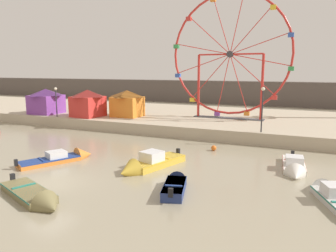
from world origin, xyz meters
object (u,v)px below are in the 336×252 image
motorboat_navy_blue (175,185)px  carnival_booth_orange_canopy (127,103)px  carnival_booth_purple_stall (46,101)px  motorboat_mustard_yellow (147,164)px  promenade_lamp_near (262,103)px  mooring_buoy_orange (214,148)px  motorboat_olive_wood (36,198)px  motorboat_orange_hull (64,158)px  carnival_booth_red_striped (88,103)px  motorboat_white_red_stripe (294,168)px  promenade_lamp_far (56,97)px  motorboat_pale_grey (330,194)px  ferris_wheel_red_frame (230,56)px

motorboat_navy_blue → carnival_booth_orange_canopy: (-13.13, 16.64, 2.47)m
carnival_booth_purple_stall → motorboat_mustard_yellow: bearing=-31.8°
promenade_lamp_near → mooring_buoy_orange: promenade_lamp_near is taller
mooring_buoy_orange → promenade_lamp_near: bearing=49.1°
motorboat_mustard_yellow → carnival_booth_purple_stall: carnival_booth_purple_stall is taller
motorboat_olive_wood → mooring_buoy_orange: bearing=91.0°
motorboat_navy_blue → carnival_booth_purple_stall: bearing=41.9°
motorboat_orange_hull → carnival_booth_red_striped: carnival_booth_red_striped is taller
motorboat_mustard_yellow → carnival_booth_orange_canopy: 17.32m
motorboat_olive_wood → carnival_booth_red_striped: size_ratio=1.42×
motorboat_white_red_stripe → motorboat_orange_hull: (-15.48, -4.18, -0.01)m
motorboat_orange_hull → mooring_buoy_orange: 11.75m
motorboat_white_red_stripe → motorboat_navy_blue: motorboat_white_red_stripe is taller
carnival_booth_orange_canopy → motorboat_navy_blue: bearing=-50.6°
motorboat_mustard_yellow → mooring_buoy_orange: motorboat_mustard_yellow is taller
promenade_lamp_far → motorboat_navy_blue: bearing=-32.5°
motorboat_orange_hull → motorboat_pale_grey: (17.41, 0.08, 0.02)m
motorboat_pale_grey → carnival_booth_red_striped: size_ratio=1.29×
ferris_wheel_red_frame → mooring_buoy_orange: 13.24m
ferris_wheel_red_frame → motorboat_orange_hull: bearing=-113.0°
motorboat_orange_hull → carnival_booth_orange_canopy: 15.32m
promenade_lamp_near → promenade_lamp_far: size_ratio=1.16×
mooring_buoy_orange → motorboat_pale_grey: bearing=-41.5°
motorboat_navy_blue → carnival_booth_orange_canopy: 21.34m
motorboat_navy_blue → carnival_booth_red_striped: carnival_booth_red_striped is taller
motorboat_mustard_yellow → carnival_booth_orange_canopy: size_ratio=1.62×
motorboat_navy_blue → ferris_wheel_red_frame: ferris_wheel_red_frame is taller
motorboat_orange_hull → motorboat_olive_wood: bearing=-122.0°
carnival_booth_red_striped → carnival_booth_purple_stall: (-6.42, 0.04, -0.03)m
motorboat_orange_hull → carnival_booth_orange_canopy: carnival_booth_orange_canopy is taller
motorboat_orange_hull → ferris_wheel_red_frame: 21.08m
motorboat_white_red_stripe → motorboat_orange_hull: motorboat_white_red_stripe is taller
carnival_booth_orange_canopy → promenade_lamp_near: 16.22m
ferris_wheel_red_frame → promenade_lamp_far: (-18.50, -6.90, -4.59)m
motorboat_mustard_yellow → motorboat_navy_blue: bearing=66.7°
motorboat_olive_wood → motorboat_navy_blue: bearing=59.7°
motorboat_olive_wood → carnival_booth_red_striped: (-11.63, 19.24, 2.56)m
ferris_wheel_red_frame → carnival_booth_orange_canopy: 12.76m
motorboat_navy_blue → carnival_booth_red_striped: size_ratio=1.02×
carnival_booth_red_striped → motorboat_pale_grey: bearing=-22.6°
motorboat_olive_wood → promenade_lamp_near: bearing=86.0°
promenade_lamp_far → motorboat_pale_grey: bearing=-21.4°
motorboat_pale_grey → motorboat_olive_wood: size_ratio=0.91×
motorboat_pale_grey → promenade_lamp_near: (-5.12, 11.03, 3.46)m
motorboat_white_red_stripe → promenade_lamp_near: promenade_lamp_near is taller
motorboat_pale_grey → carnival_booth_orange_canopy: 25.63m
promenade_lamp_far → carnival_booth_orange_canopy: bearing=25.9°
motorboat_pale_grey → mooring_buoy_orange: (-8.30, 7.36, -0.05)m
motorboat_mustard_yellow → motorboat_orange_hull: motorboat_mustard_yellow is taller
ferris_wheel_red_frame → motorboat_pale_grey: bearing=-61.5°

